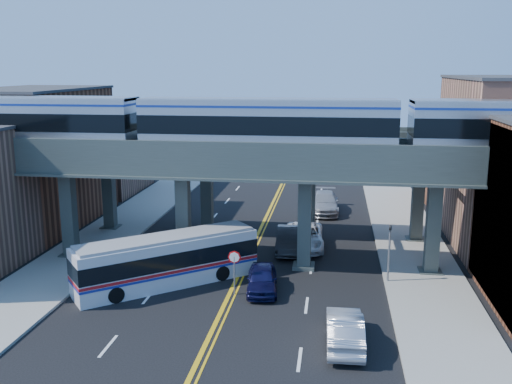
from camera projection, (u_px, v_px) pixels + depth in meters
ground at (219, 316)px, 30.03m from camera, size 120.00×120.00×0.00m
sidewalk_west at (91, 247)px, 41.24m from camera, size 5.00×70.00×0.16m
sidewalk_east at (417, 262)px, 38.13m from camera, size 5.00×70.00×0.16m
building_west_b at (37, 158)px, 46.82m from camera, size 8.00×14.00×11.00m
building_west_c at (101, 153)px, 59.72m from camera, size 8.00×10.00×8.00m
building_east_b at (509, 162)px, 41.72m from camera, size 8.00×14.00×12.00m
building_east_c at (468, 156)px, 54.62m from camera, size 8.00×10.00×9.00m
mural_panel at (496, 219)px, 30.92m from camera, size 0.10×9.50×9.50m
elevated_viaduct_near at (243, 169)px, 36.38m from camera, size 52.00×3.60×7.40m
elevated_viaduct_far at (258, 153)px, 43.15m from camera, size 52.00×3.60×7.40m
transit_train at (267, 124)px, 35.55m from camera, size 49.17×3.08×3.60m
stop_sign at (234, 265)px, 32.51m from camera, size 0.76×0.09×2.63m
traffic_signal at (389, 247)px, 34.10m from camera, size 0.15×0.18×4.10m
transit_bus at (167, 261)px, 34.11m from camera, size 10.20×8.93×2.87m
car_lane_a at (262, 279)px, 33.25m from camera, size 2.19×4.48×1.47m
car_lane_b at (289, 240)px, 40.44m from camera, size 1.99×5.15×1.67m
car_lane_c at (304, 236)px, 41.30m from camera, size 3.03×6.03×1.64m
car_lane_d at (324, 203)px, 51.30m from camera, size 2.63×6.17×1.78m
car_parked_curb at (345, 329)px, 26.74m from camera, size 1.82×4.86×1.59m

